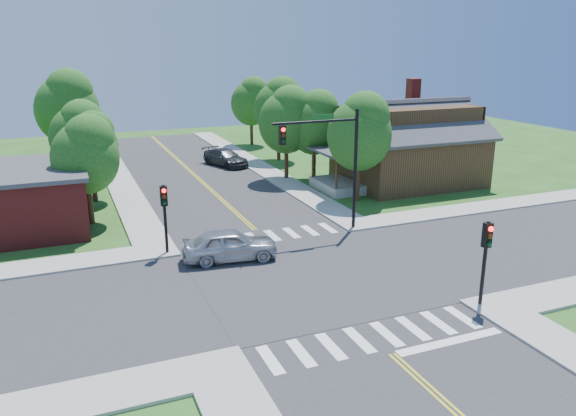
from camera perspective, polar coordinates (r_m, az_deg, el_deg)
name	(u,v)px	position (r m, az deg, el deg)	size (l,w,h in m)	color
ground	(307,277)	(27.12, 1.90, -7.07)	(100.00, 100.00, 0.00)	#275119
road_ns	(307,277)	(27.11, 1.90, -7.03)	(10.00, 90.00, 0.04)	#2D2D30
road_ew	(307,277)	(27.11, 1.90, -7.02)	(90.00, 10.00, 0.04)	#2D2D30
intersection_patch	(307,277)	(27.12, 1.90, -7.07)	(10.20, 10.20, 0.06)	#2D2D30
sidewalk_ne	(402,177)	(47.70, 11.51, 3.14)	(40.00, 40.00, 0.14)	#9E9B93
crosswalk_north	(263,237)	(32.46, -2.59, -2.93)	(8.85, 2.00, 0.01)	white
crosswalk_south	(373,337)	(22.19, 8.65, -12.82)	(8.85, 2.00, 0.01)	white
centerline	(307,277)	(27.10, 1.90, -6.98)	(0.30, 90.00, 0.01)	yellow
stop_bar	(450,343)	(22.52, 16.14, -13.00)	(4.60, 0.45, 0.09)	white
signal_mast_ne	(330,152)	(32.15, 4.28, 5.73)	(5.30, 0.42, 7.20)	black
signal_pole_se	(486,248)	(24.67, 19.49, -3.85)	(0.34, 0.42, 3.80)	black
signal_pole_nw	(164,207)	(29.74, -12.44, 0.15)	(0.34, 0.42, 3.80)	black
house_ne	(408,141)	(45.39, 12.10, 6.63)	(13.05, 8.80, 7.11)	#382313
tree_e_a	(361,130)	(39.17, 7.41, 7.87)	(4.53, 4.30, 7.70)	#382314
tree_e_b	(316,121)	(45.24, 2.82, 8.83)	(4.31, 4.09, 7.33)	#382314
tree_e_c	(280,106)	(53.05, -0.87, 10.37)	(4.63, 4.40, 7.87)	#382314
tree_e_d	(252,100)	(61.45, -3.69, 10.89)	(4.34, 4.13, 7.38)	#382314
tree_w_a	(86,153)	(35.91, -19.80, 5.31)	(4.01, 3.81, 6.81)	#382314
tree_w_b	(80,133)	(42.98, -20.38, 7.14)	(4.13, 3.92, 7.02)	#382314
tree_w_c	(68,105)	(50.65, -21.46, 9.68)	(5.20, 4.94, 8.83)	#382314
tree_w_d	(71,110)	(59.80, -21.20, 9.27)	(3.97, 3.77, 6.75)	#382314
tree_house	(288,118)	(45.23, -0.05, 9.11)	(4.50, 4.27, 7.64)	#382314
tree_bldg	(91,143)	(41.13, -19.37, 6.29)	(3.77, 3.58, 6.40)	#382314
car_silver	(230,245)	(28.98, -5.93, -3.80)	(5.08, 2.61, 1.65)	silver
car_dgrey	(225,158)	(51.32, -6.37, 5.07)	(3.68, 5.48, 1.47)	#2E3034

